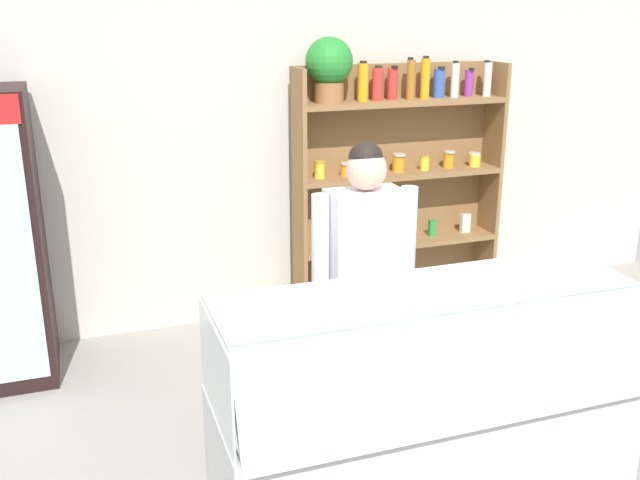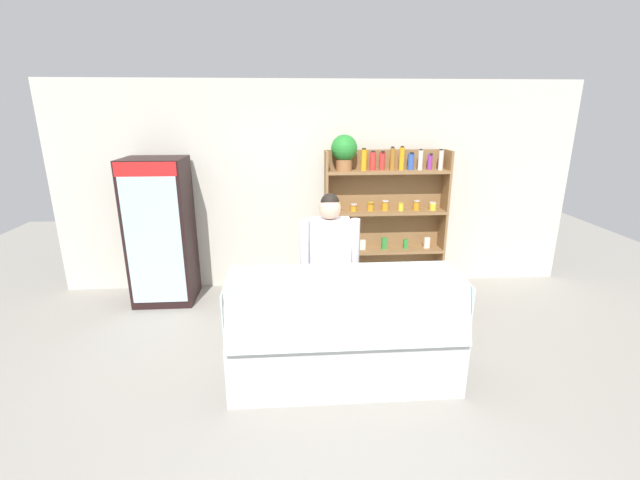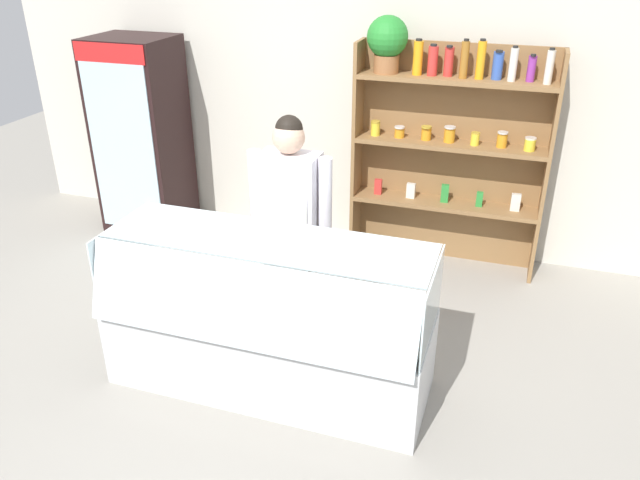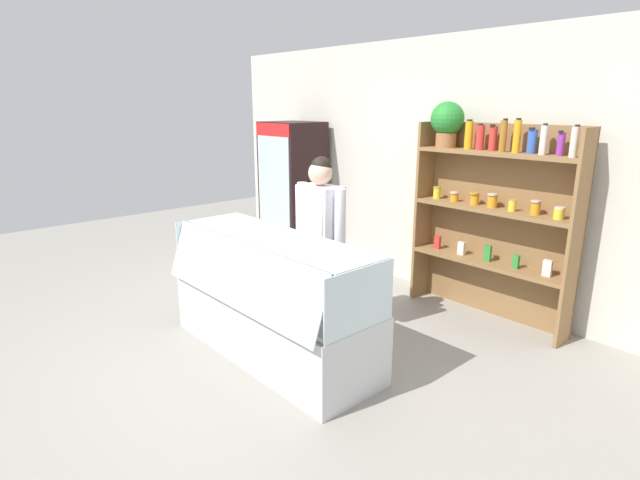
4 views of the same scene
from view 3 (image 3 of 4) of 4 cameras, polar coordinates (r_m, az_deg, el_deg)
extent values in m
plane|color=gray|center=(4.21, -5.10, -12.19)|extent=(12.00, 12.00, 0.00)
cube|color=beige|center=(5.57, 3.65, 13.21)|extent=(6.80, 0.10, 2.70)
cube|color=black|center=(6.11, -15.95, 9.08)|extent=(0.72, 0.62, 1.80)
cube|color=silver|center=(5.87, -17.61, 8.15)|extent=(0.64, 0.01, 1.60)
cube|color=red|center=(5.68, -18.78, 15.88)|extent=(0.68, 0.01, 0.16)
cylinder|color=#3356B2|center=(6.22, -18.09, 3.53)|extent=(0.05, 0.05, 0.17)
cylinder|color=#2D8C38|center=(6.11, -16.54, 3.22)|extent=(0.06, 0.06, 0.14)
cylinder|color=#9E6623|center=(5.99, -14.99, 3.29)|extent=(0.06, 0.06, 0.21)
cylinder|color=silver|center=(6.06, -18.73, 7.74)|extent=(0.06, 0.06, 0.20)
cylinder|color=#3356B2|center=(5.95, -17.12, 7.36)|extent=(0.07, 0.07, 0.15)
cylinder|color=orange|center=(5.83, -15.52, 7.49)|extent=(0.06, 0.06, 0.21)
cylinder|color=#9E6623|center=(5.95, -19.58, 11.97)|extent=(0.06, 0.06, 0.20)
cylinder|color=#2D8C38|center=(5.87, -18.37, 11.88)|extent=(0.06, 0.06, 0.19)
cylinder|color=silver|center=(5.78, -17.12, 11.68)|extent=(0.06, 0.06, 0.15)
cylinder|color=#2D8C38|center=(5.69, -15.88, 11.91)|extent=(0.06, 0.06, 0.21)
cube|color=olive|center=(5.36, 11.82, 7.45)|extent=(1.57, 0.02, 1.85)
cube|color=olive|center=(5.37, 3.40, 7.98)|extent=(0.03, 0.28, 1.85)
cube|color=olive|center=(5.21, 20.02, 5.81)|extent=(0.03, 0.28, 1.85)
cube|color=olive|center=(5.36, 11.25, 3.26)|extent=(1.51, 0.28, 0.04)
cube|color=olive|center=(5.19, 11.76, 8.53)|extent=(1.51, 0.28, 0.04)
cube|color=olive|center=(5.05, 12.31, 14.12)|extent=(1.51, 0.28, 0.04)
cylinder|color=#996038|center=(5.12, 6.08, 15.73)|extent=(0.20, 0.20, 0.14)
sphere|color=#26832D|center=(5.09, 6.19, 18.00)|extent=(0.32, 0.32, 0.32)
cylinder|color=orange|center=(5.07, 8.94, 16.12)|extent=(0.08, 0.08, 0.26)
cylinder|color=black|center=(5.05, 9.05, 17.64)|extent=(0.05, 0.05, 0.02)
cylinder|color=red|center=(5.07, 10.27, 15.82)|extent=(0.08, 0.08, 0.22)
cylinder|color=black|center=(5.03, 10.36, 17.13)|extent=(0.05, 0.05, 0.02)
cylinder|color=red|center=(5.06, 11.70, 15.68)|extent=(0.07, 0.07, 0.22)
cylinder|color=black|center=(5.02, 11.78, 16.95)|extent=(0.05, 0.05, 0.02)
cylinder|color=#9E6623|center=(5.00, 13.06, 15.74)|extent=(0.06, 0.06, 0.27)
cylinder|color=black|center=(5.00, 13.26, 17.39)|extent=(0.04, 0.04, 0.02)
cylinder|color=orange|center=(5.01, 14.49, 15.63)|extent=(0.07, 0.07, 0.28)
cylinder|color=black|center=(4.98, 14.69, 17.29)|extent=(0.04, 0.04, 0.02)
cylinder|color=#3356B2|center=(5.04, 15.94, 15.08)|extent=(0.08, 0.08, 0.20)
cylinder|color=black|center=(4.99, 16.08, 16.26)|extent=(0.05, 0.05, 0.02)
cylinder|color=silver|center=(5.00, 17.24, 15.05)|extent=(0.06, 0.06, 0.24)
cylinder|color=black|center=(4.98, 17.45, 16.51)|extent=(0.04, 0.04, 0.02)
cylinder|color=purple|center=(5.03, 18.77, 14.61)|extent=(0.06, 0.06, 0.19)
cylinder|color=black|center=(4.99, 18.94, 15.69)|extent=(0.04, 0.04, 0.02)
cylinder|color=silver|center=(4.98, 20.24, 14.57)|extent=(0.06, 0.06, 0.24)
cylinder|color=black|center=(4.98, 20.48, 16.06)|extent=(0.04, 0.04, 0.02)
cylinder|color=yellow|center=(5.27, 5.08, 10.10)|extent=(0.07, 0.07, 0.11)
cylinder|color=gold|center=(5.25, 5.10, 10.73)|extent=(0.08, 0.08, 0.01)
cylinder|color=orange|center=(5.24, 7.29, 9.74)|extent=(0.08, 0.08, 0.08)
cylinder|color=silver|center=(5.21, 7.29, 10.20)|extent=(0.08, 0.08, 0.01)
cylinder|color=orange|center=(5.20, 9.69, 9.59)|extent=(0.08, 0.08, 0.10)
cylinder|color=gold|center=(5.17, 9.71, 10.16)|extent=(0.08, 0.08, 0.01)
cylinder|color=orange|center=(5.17, 11.76, 9.40)|extent=(0.09, 0.09, 0.12)
cylinder|color=silver|center=(5.14, 11.81, 10.06)|extent=(0.09, 0.09, 0.01)
cylinder|color=yellow|center=(5.15, 13.99, 8.90)|extent=(0.07, 0.07, 0.09)
cylinder|color=gold|center=(5.14, 14.05, 9.46)|extent=(0.07, 0.07, 0.01)
cylinder|color=orange|center=(5.15, 16.30, 8.77)|extent=(0.08, 0.08, 0.11)
cylinder|color=silver|center=(5.12, 16.39, 9.41)|extent=(0.08, 0.08, 0.01)
cylinder|color=yellow|center=(5.13, 18.64, 8.23)|extent=(0.08, 0.08, 0.09)
cylinder|color=silver|center=(5.12, 18.72, 8.80)|extent=(0.09, 0.09, 0.01)
cube|color=red|center=(5.42, 5.34, 4.88)|extent=(0.06, 0.04, 0.13)
cube|color=silver|center=(5.37, 8.31, 4.48)|extent=(0.07, 0.04, 0.13)
cube|color=#2D8C38|center=(5.33, 11.34, 4.20)|extent=(0.07, 0.05, 0.15)
cube|color=#2D8C38|center=(5.31, 14.37, 3.63)|extent=(0.05, 0.04, 0.12)
cube|color=silver|center=(5.30, 17.44, 3.31)|extent=(0.08, 0.04, 0.15)
cube|color=silver|center=(3.99, -4.60, -9.68)|extent=(1.99, 0.69, 0.55)
cube|color=white|center=(3.83, -4.76, -6.11)|extent=(1.93, 0.63, 0.03)
cube|color=silver|center=(3.47, -6.97, -5.99)|extent=(1.95, 0.16, 0.47)
cube|color=silver|center=(3.66, -4.71, -0.02)|extent=(1.95, 0.53, 0.01)
cube|color=silver|center=(4.17, -17.44, -1.17)|extent=(0.01, 0.65, 0.45)
cube|color=silver|center=(3.50, 10.24, -5.96)|extent=(0.01, 0.65, 0.45)
cube|color=tan|center=(4.18, -13.84, -3.11)|extent=(0.17, 0.12, 0.06)
cube|color=white|center=(4.04, -15.34, -4.53)|extent=(0.05, 0.03, 0.02)
cube|color=tan|center=(4.01, -9.26, -4.08)|extent=(0.16, 0.11, 0.05)
cube|color=white|center=(3.86, -10.65, -5.52)|extent=(0.05, 0.03, 0.02)
cube|color=tan|center=(3.87, -4.31, -4.97)|extent=(0.17, 0.14, 0.05)
cube|color=white|center=(3.71, -5.53, -6.57)|extent=(0.05, 0.03, 0.02)
cube|color=beige|center=(3.76, 0.99, -5.91)|extent=(0.16, 0.13, 0.06)
cube|color=white|center=(3.60, -0.01, -7.63)|extent=(0.05, 0.03, 0.02)
cube|color=tan|center=(3.69, 6.58, -6.92)|extent=(0.16, 0.11, 0.05)
cube|color=white|center=(3.52, 5.85, -8.67)|extent=(0.05, 0.03, 0.02)
cylinder|color=#C1706B|center=(4.07, -16.04, -3.79)|extent=(0.18, 0.14, 0.12)
cylinder|color=#C1706B|center=(3.95, -13.40, -4.13)|extent=(0.17, 0.17, 0.16)
cylinder|color=tan|center=(3.85, -10.58, -4.68)|extent=(0.21, 0.19, 0.16)
cylinder|color=white|center=(3.56, 2.10, -6.64)|extent=(0.07, 0.07, 0.20)
cylinder|color=white|center=(3.53, 3.67, -6.81)|extent=(0.07, 0.07, 0.21)
cylinder|color=#4C4233|center=(4.45, -3.60, -4.03)|extent=(0.13, 0.13, 0.74)
cylinder|color=#4C4233|center=(4.40, -1.53, -4.40)|extent=(0.13, 0.13, 0.74)
cube|color=white|center=(4.12, -2.76, 3.85)|extent=(0.39, 0.24, 0.61)
cube|color=white|center=(4.15, -3.28, -0.93)|extent=(0.33, 0.01, 1.14)
cylinder|color=white|center=(4.20, -5.89, 4.62)|extent=(0.09, 0.09, 0.55)
cylinder|color=white|center=(4.03, 0.48, 3.83)|extent=(0.09, 0.09, 0.55)
sphere|color=#D8AD8E|center=(3.98, -2.89, 9.35)|extent=(0.21, 0.21, 0.21)
sphere|color=black|center=(3.98, -2.85, 10.10)|extent=(0.18, 0.18, 0.18)
camera|label=1|loc=(2.81, -63.85, 3.24)|focal=40.00mm
camera|label=2|loc=(1.82, -80.06, -4.62)|focal=24.00mm
camera|label=4|loc=(2.00, 79.24, -14.00)|focal=28.00mm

